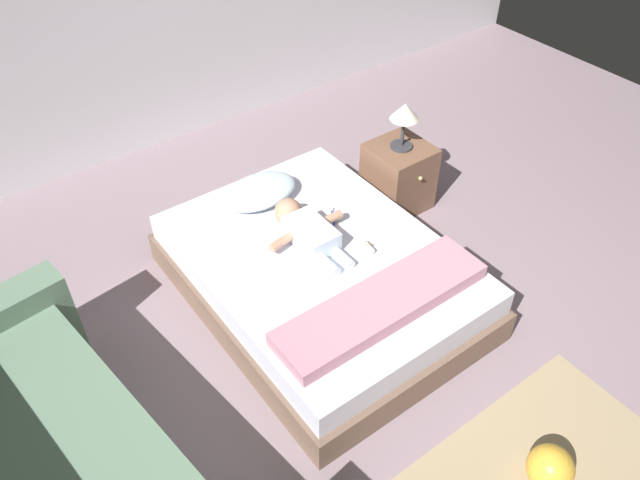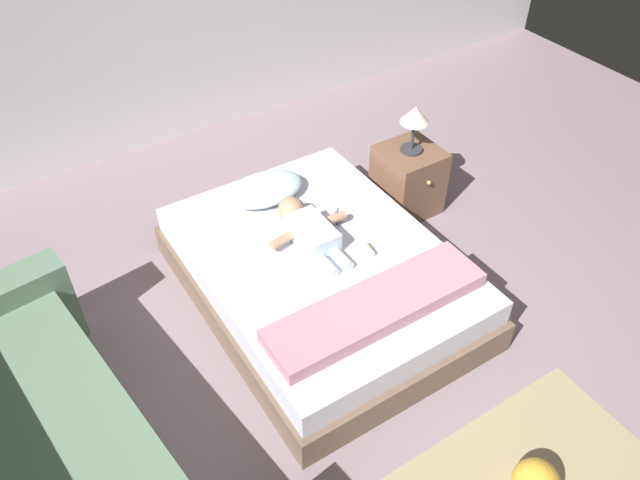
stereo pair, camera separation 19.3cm
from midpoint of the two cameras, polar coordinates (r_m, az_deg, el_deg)
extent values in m
plane|color=gray|center=(3.82, 9.81, -9.90)|extent=(8.00, 8.00, 0.00)
cube|color=brown|center=(3.98, 1.39, -4.11)|extent=(1.43, 1.93, 0.22)
cube|color=silver|center=(3.84, 1.44, -2.10)|extent=(1.37, 1.85, 0.17)
ellipsoid|color=silver|center=(4.17, -3.70, 4.63)|extent=(0.53, 0.35, 0.13)
cube|color=white|center=(3.80, 0.74, 0.51)|extent=(0.21, 0.34, 0.14)
sphere|color=tan|center=(3.95, -1.21, 2.69)|extent=(0.17, 0.17, 0.17)
cylinder|color=tan|center=(3.76, -2.01, -0.03)|extent=(0.18, 0.09, 0.06)
cylinder|color=tan|center=(3.91, 2.55, 1.87)|extent=(0.17, 0.06, 0.06)
cylinder|color=white|center=(3.65, 2.14, -2.36)|extent=(0.06, 0.16, 0.06)
cylinder|color=white|center=(3.70, 3.47, -1.76)|extent=(0.06, 0.16, 0.06)
cube|color=blue|center=(4.02, 2.88, 2.01)|extent=(0.08, 0.13, 0.01)
cube|color=white|center=(4.07, 2.80, 2.78)|extent=(0.02, 0.03, 0.01)
cube|color=slate|center=(3.31, -20.47, -18.39)|extent=(0.93, 1.80, 0.44)
cube|color=brown|center=(4.64, 9.18, 5.41)|extent=(0.41, 0.41, 0.51)
sphere|color=tan|center=(4.44, 11.13, 5.12)|extent=(0.03, 0.03, 0.03)
cylinder|color=#333338|center=(4.49, 9.55, 8.12)|extent=(0.16, 0.16, 0.02)
cylinder|color=#333338|center=(4.43, 9.71, 9.35)|extent=(0.02, 0.02, 0.21)
cone|color=#ECE4C5|center=(4.34, 9.96, 11.17)|extent=(0.20, 0.20, 0.12)
cube|color=#BE7F8F|center=(3.43, 6.78, -6.09)|extent=(1.29, 0.34, 0.09)
cylinder|color=white|center=(3.78, 5.80, -0.93)|extent=(0.06, 0.10, 0.05)
cone|color=#E8B974|center=(3.75, 5.83, -0.52)|extent=(0.04, 0.04, 0.02)
camera|label=1|loc=(0.10, -88.51, 1.33)|focal=35.14mm
camera|label=2|loc=(0.10, 91.49, -1.33)|focal=35.14mm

